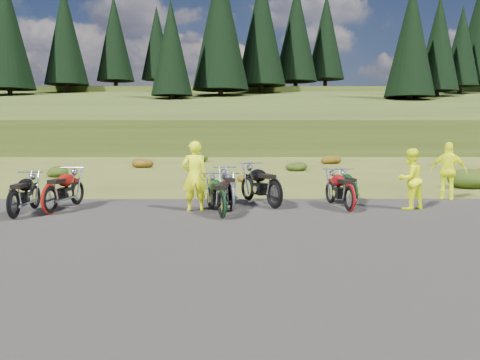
{
  "coord_description": "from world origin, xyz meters",
  "views": [
    {
      "loc": [
        -0.62,
        -10.53,
        2.17
      ],
      "look_at": [
        -0.56,
        1.56,
        0.88
      ],
      "focal_mm": 35.0,
      "sensor_mm": 36.0,
      "label": 1
    }
  ],
  "objects_px": {
    "motorcycle_0": "(14,220)",
    "motorcycle_7": "(354,205)",
    "motorcycle_3": "(232,211)",
    "person_middle": "(195,177)"
  },
  "relations": [
    {
      "from": "motorcycle_0",
      "to": "motorcycle_7",
      "type": "xyz_separation_m",
      "value": [
        8.81,
        2.23,
        0.0
      ]
    },
    {
      "from": "motorcycle_7",
      "to": "motorcycle_0",
      "type": "bearing_deg",
      "value": 101.09
    },
    {
      "from": "person_middle",
      "to": "motorcycle_7",
      "type": "bearing_deg",
      "value": -176.75
    },
    {
      "from": "motorcycle_7",
      "to": "person_middle",
      "type": "xyz_separation_m",
      "value": [
        -4.53,
        -1.11,
        0.93
      ]
    },
    {
      "from": "motorcycle_0",
      "to": "person_middle",
      "type": "distance_m",
      "value": 4.53
    },
    {
      "from": "motorcycle_7",
      "to": "person_middle",
      "type": "height_order",
      "value": "person_middle"
    },
    {
      "from": "motorcycle_0",
      "to": "motorcycle_3",
      "type": "xyz_separation_m",
      "value": [
        5.26,
        1.18,
        0.0
      ]
    },
    {
      "from": "motorcycle_3",
      "to": "person_middle",
      "type": "bearing_deg",
      "value": 82.93
    },
    {
      "from": "motorcycle_3",
      "to": "motorcycle_7",
      "type": "relative_size",
      "value": 1.15
    },
    {
      "from": "motorcycle_0",
      "to": "person_middle",
      "type": "height_order",
      "value": "person_middle"
    }
  ]
}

